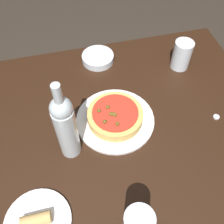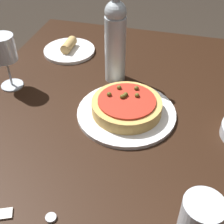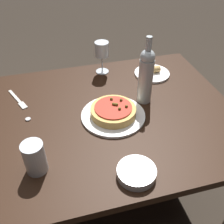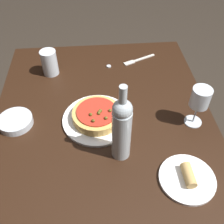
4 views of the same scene
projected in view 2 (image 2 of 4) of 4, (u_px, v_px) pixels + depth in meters
dining_table at (116, 135)px, 0.98m from camera, size 1.17×0.94×0.70m
dinner_plate at (126, 113)px, 0.92m from camera, size 0.29×0.29×0.01m
pizza at (127, 106)px, 0.91m from camera, size 0.20×0.20×0.05m
wine_glass at (4, 51)px, 0.96m from camera, size 0.08×0.08×0.18m
wine_bottle at (115, 40)px, 0.98m from camera, size 0.07×0.07×0.33m
water_cup at (199, 224)px, 0.59m from camera, size 0.08×0.08×0.13m
side_plate at (69, 50)px, 1.21m from camera, size 0.20×0.20×0.05m
bottle_cap at (51, 218)px, 0.66m from camera, size 0.02×0.02×0.01m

